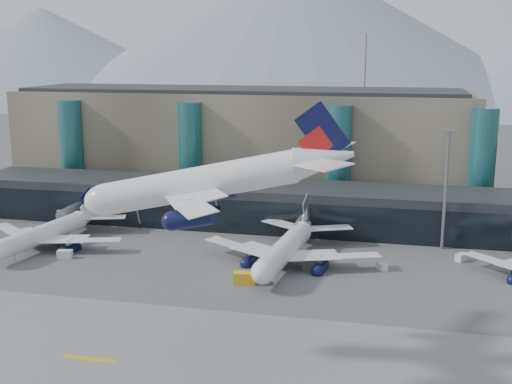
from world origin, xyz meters
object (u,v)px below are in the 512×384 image
at_px(veh_a, 65,254).
at_px(veh_h, 245,278).
at_px(veh_c, 313,265).
at_px(veh_g, 382,266).
at_px(veh_f, 63,240).
at_px(jet_parked_left, 54,225).
at_px(veh_b, 216,240).
at_px(lightmast_mid, 446,183).
at_px(veh_d, 461,257).
at_px(hero_jet, 224,172).
at_px(jet_parked_mid, 290,239).

xyz_separation_m(veh_a, veh_h, (39.34, -6.16, 0.26)).
xyz_separation_m(veh_c, veh_g, (13.00, 2.98, -0.37)).
distance_m(veh_a, veh_g, 63.82).
bearing_deg(veh_a, veh_f, 108.05).
xyz_separation_m(jet_parked_left, veh_g, (70.43, -1.16, -3.69)).
bearing_deg(veh_g, veh_f, -127.38).
bearing_deg(veh_b, veh_a, 109.69).
xyz_separation_m(lightmast_mid, veh_b, (-48.39, -6.41, -13.77)).
xyz_separation_m(veh_b, veh_c, (23.34, -13.30, 0.38)).
relative_size(veh_b, veh_d, 0.85).
xyz_separation_m(hero_jet, jet_parked_left, (-50.89, 43.45, -21.91)).
xyz_separation_m(hero_jet, veh_f, (-49.22, 44.04, -25.32)).
bearing_deg(lightmast_mid, veh_b, -172.45).
bearing_deg(hero_jet, veh_b, 103.86).
distance_m(veh_f, veh_h, 47.12).
xyz_separation_m(hero_jet, jet_parked_mid, (1.17, 43.58, -21.59)).
height_order(lightmast_mid, jet_parked_left, lightmast_mid).
relative_size(hero_jet, veh_g, 16.63).
bearing_deg(veh_f, veh_c, -104.32).
height_order(lightmast_mid, veh_c, lightmast_mid).
distance_m(veh_a, veh_c, 50.59).
xyz_separation_m(veh_b, veh_d, (51.74, -1.28, 0.11)).
height_order(veh_a, veh_c, veh_c).
bearing_deg(veh_c, veh_f, 178.59).
xyz_separation_m(lightmast_mid, veh_d, (3.35, -7.69, -13.66)).
relative_size(veh_d, veh_g, 1.16).
bearing_deg(jet_parked_mid, veh_a, 106.30).
xyz_separation_m(lightmast_mid, veh_c, (-25.05, -19.71, -13.39)).
height_order(veh_a, veh_d, veh_a).
relative_size(lightmast_mid, veh_g, 11.23).
height_order(hero_jet, veh_d, hero_jet).
relative_size(lightmast_mid, jet_parked_mid, 0.67).
bearing_deg(veh_g, veh_d, 84.50).
xyz_separation_m(lightmast_mid, veh_a, (-75.47, -23.84, -13.59)).
relative_size(hero_jet, veh_a, 12.85).
xyz_separation_m(hero_jet, veh_a, (-43.89, 35.19, -25.44)).
distance_m(veh_d, veh_f, 84.46).
relative_size(hero_jet, veh_f, 11.14).
bearing_deg(veh_f, lightmast_mid, -88.96).
xyz_separation_m(veh_a, veh_f, (-5.33, 8.85, 0.12)).
distance_m(jet_parked_left, veh_h, 48.65).
height_order(lightmast_mid, hero_jet, hero_jet).
bearing_deg(lightmast_mid, jet_parked_mid, -153.07).
relative_size(lightmast_mid, veh_f, 7.52).
bearing_deg(jet_parked_left, jet_parked_mid, -80.16).
distance_m(lightmast_mid, jet_parked_left, 84.53).
bearing_deg(veh_g, jet_parked_mid, -129.92).
relative_size(lightmast_mid, veh_c, 6.90).
height_order(jet_parked_mid, veh_d, jet_parked_mid).
xyz_separation_m(veh_b, veh_f, (-32.41, -8.57, 0.30)).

